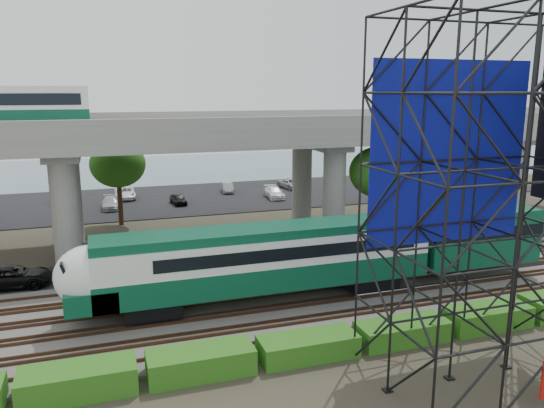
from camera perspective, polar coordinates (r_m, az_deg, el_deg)
name	(u,v)px	position (r m, az deg, el deg)	size (l,w,h in m)	color
ground	(260,322)	(28.96, -1.29, -12.56)	(140.00, 140.00, 0.00)	#474233
ballast_bed	(250,306)	(30.68, -2.40, -10.90)	(90.00, 12.00, 0.20)	slate
service_road	(217,262)	(38.43, -5.90, -6.22)	(90.00, 5.00, 0.08)	black
parking_lot	(172,199)	(60.88, -10.70, 0.50)	(90.00, 18.00, 0.08)	black
harbor_water	(152,172)	(82.43, -12.78, 3.41)	(140.00, 40.00, 0.03)	#446471
rail_tracks	(250,303)	(30.61, -2.40, -10.59)	(90.00, 9.52, 0.16)	#472D1E
commuter_train	(303,254)	(30.68, 3.33, -5.36)	(29.30, 3.06, 4.30)	black
overpass	(187,141)	(41.89, -9.16, 6.66)	(80.00, 12.00, 12.40)	#9E9B93
scaffold_tower	(493,206)	(23.41, 22.68, -0.21)	(9.36, 6.36, 15.00)	black
hedge_strip	(308,345)	(25.38, 3.90, -14.94)	(34.60, 1.80, 1.20)	#286316
trees	(140,177)	(41.97, -14.00, 2.83)	(40.94, 16.94, 7.69)	#382314
suv	(12,277)	(36.96, -26.17, -7.04)	(2.22, 4.81, 1.34)	black
parked_cars	(168,195)	(60.30, -11.18, 1.00)	(35.87, 9.54, 1.31)	silver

